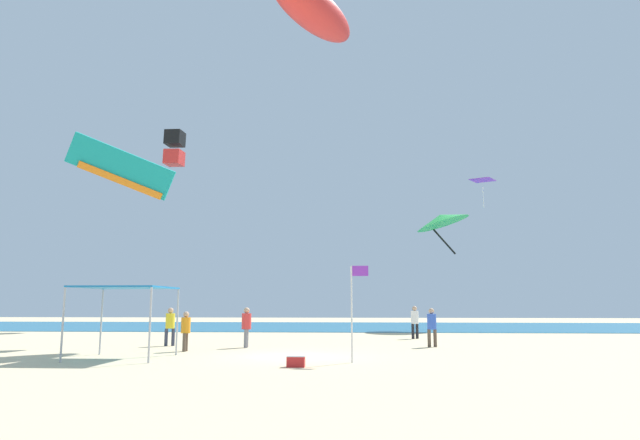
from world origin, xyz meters
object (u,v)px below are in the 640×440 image
Objects in this scene: person_leftmost at (170,323)px; canopy_tent at (125,290)px; person_near_tent at (415,319)px; person_rightmost at (432,324)px; kite_diamond_purple at (483,182)px; kite_delta_green at (441,219)px; person_central at (246,324)px; kite_box_black at (174,148)px; person_far_shore at (186,328)px; cooler_box at (296,361)px; banner_flag at (354,303)px; kite_inflatable_red at (313,9)px; kite_parafoil_teal at (121,167)px.

canopy_tent is at bearing 71.90° from person_leftmost.
person_leftmost is at bearing 168.31° from person_near_tent.
kite_diamond_purple is at bearing 46.00° from person_rightmost.
kite_diamond_purple reaches higher than kite_delta_green.
kite_box_black is (-10.07, 18.99, 13.74)m from person_central.
person_near_tent is at bearing -50.90° from person_far_shore.
person_far_shore is 2.85× the size of cooler_box.
person_central is at bearing 128.77° from banner_flag.
canopy_tent is 20.29m from kite_inflatable_red.
cooler_box is at bearing 9.50° from kite_diamond_purple.
kite_delta_green is (-3.83, -2.64, -3.48)m from kite_diamond_purple.
kite_inflatable_red is (-2.27, 11.02, 16.95)m from banner_flag.
kite_delta_green is (15.30, 16.56, 7.28)m from person_leftmost.
person_leftmost is 12.14m from person_rightmost.
kite_box_black is 0.63× the size of kite_delta_green.
person_rightmost is at bearing 57.13° from cooler_box.
banner_flag is at bearing 11.75° from kite_diamond_purple.
cooler_box is at bearing 19.75° from person_central.
person_far_shore is 0.69× the size of kite_diamond_purple.
cooler_box is at bearing -137.24° from person_far_shore.
person_rightmost is (8.38, 0.85, -0.02)m from person_central.
person_far_shore is 8.12m from banner_flag.
person_near_tent is at bearing 75.28° from banner_flag.
person_near_tent is 0.34× the size of kite_parafoil_teal.
canopy_tent is at bearing -3.02° from kite_inflatable_red.
kite_box_black is at bearing 105.22° from canopy_tent.
person_central is 0.21× the size of kite_inflatable_red.
person_leftmost reaches higher than person_far_shore.
cooler_box is (-5.19, -14.19, -0.89)m from person_near_tent.
kite_parafoil_teal is at bearing 50.12° from person_far_shore.
canopy_tent is 32.79m from kite_diamond_purple.
kite_inflatable_red reaches higher than cooler_box.
kite_box_black reaches higher than kite_delta_green.
kite_box_black is (-12.66, 14.01, -4.15)m from kite_inflatable_red.
kite_inflatable_red is at bearing 101.62° from banner_flag.
canopy_tent is 13.39m from person_rightmost.
canopy_tent is 0.67× the size of kite_delta_green.
kite_delta_green reaches higher than person_rightmost.
kite_parafoil_teal is at bearing 137.44° from cooler_box.
person_far_shore is (1.36, 3.08, -1.48)m from canopy_tent.
kite_box_black reaches higher than kite_diamond_purple.
kite_delta_green reaches higher than person_central.
person_far_shore is at bearing 134.11° from cooler_box.
person_far_shore is (-10.53, -2.92, -0.07)m from person_rightmost.
kite_inflatable_red is (-5.64, -1.80, 17.87)m from person_near_tent.
kite_inflatable_red reaches higher than person_rightmost.
kite_diamond_purple is at bearing 68.02° from banner_flag.
canopy_tent is 1.78× the size of person_rightmost.
banner_flag is 0.39× the size of kite_inflatable_red.
banner_flag is (8.36, -0.89, -0.46)m from canopy_tent.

